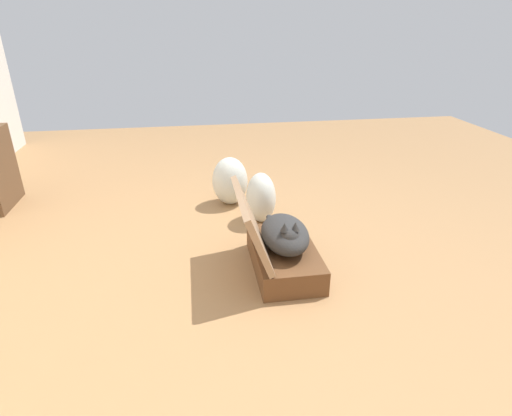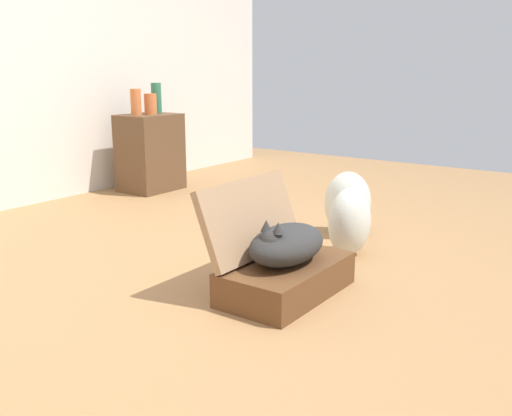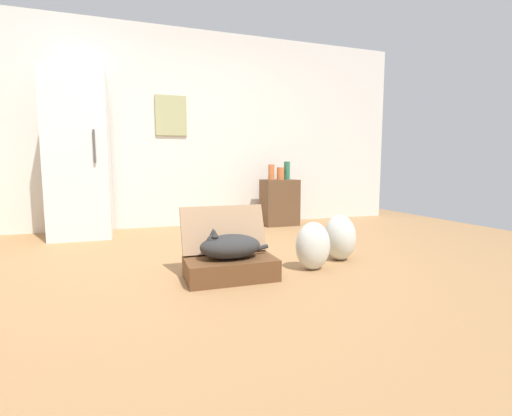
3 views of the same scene
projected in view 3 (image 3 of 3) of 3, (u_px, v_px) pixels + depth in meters
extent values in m
plane|color=#9E7247|center=(221.00, 268.00, 2.91)|extent=(7.68, 7.68, 0.00)
cube|color=silver|center=(181.00, 130.00, 4.88)|extent=(6.40, 0.12, 2.60)
cube|color=tan|center=(171.00, 115.00, 4.75)|extent=(0.40, 0.02, 0.52)
cube|color=brown|center=(231.00, 269.00, 2.61)|extent=(0.64, 0.37, 0.15)
cube|color=#9B7756|center=(224.00, 229.00, 2.77)|extent=(0.64, 0.17, 0.35)
ellipsoid|color=#2D2D2D|center=(231.00, 246.00, 2.59)|extent=(0.44, 0.27, 0.17)
sphere|color=#2D2D2D|center=(214.00, 242.00, 2.55)|extent=(0.11, 0.11, 0.11)
cone|color=#2D2D2D|center=(215.00, 233.00, 2.51)|extent=(0.05, 0.05, 0.05)
cone|color=#2D2D2D|center=(213.00, 232.00, 2.57)|extent=(0.05, 0.05, 0.05)
cylinder|color=#2D2D2D|center=(255.00, 249.00, 2.70)|extent=(0.20, 0.03, 0.07)
ellipsoid|color=silver|center=(313.00, 246.00, 2.84)|extent=(0.28, 0.22, 0.38)
ellipsoid|color=silver|center=(340.00, 237.00, 3.14)|extent=(0.27, 0.29, 0.39)
cube|color=silver|center=(79.00, 156.00, 4.11)|extent=(0.64, 0.65, 1.85)
cylinder|color=#4C4C4C|center=(94.00, 146.00, 3.84)|extent=(0.02, 0.02, 0.35)
cube|color=brown|center=(279.00, 202.00, 5.02)|extent=(0.47, 0.37, 0.63)
cylinder|color=#CC6B38|center=(271.00, 172.00, 4.95)|extent=(0.08, 0.08, 0.21)
cylinder|color=#2D7051|center=(287.00, 170.00, 5.03)|extent=(0.08, 0.08, 0.25)
cylinder|color=#CC6B38|center=(280.00, 174.00, 4.95)|extent=(0.10, 0.10, 0.17)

